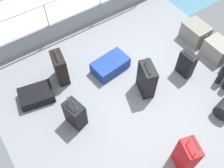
{
  "coord_description": "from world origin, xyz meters",
  "views": [
    {
      "loc": [
        2.18,
        -1.96,
        4.26
      ],
      "look_at": [
        -0.15,
        -0.36,
        0.25
      ],
      "focal_mm": 39.91,
      "sensor_mm": 36.0,
      "label": 1
    }
  ],
  "objects": [
    {
      "name": "suitcase_0",
      "position": [
        -1.02,
        -1.04,
        0.34
      ],
      "size": [
        0.47,
        0.3,
        0.77
      ],
      "color": "black",
      "rests_on": "ground_plane"
    },
    {
      "name": "suitcase_3",
      "position": [
        0.2,
        0.21,
        0.36
      ],
      "size": [
        0.5,
        0.36,
        0.84
      ],
      "color": "black",
      "rests_on": "ground_plane"
    },
    {
      "name": "railing_port",
      "position": [
        -2.17,
        0.0,
        0.78
      ],
      "size": [
        0.04,
        4.2,
        1.02
      ],
      "color": "silver",
      "rests_on": "ground_plane"
    },
    {
      "name": "suitcase_4",
      "position": [
        1.73,
        -0.21,
        0.36
      ],
      "size": [
        0.4,
        0.33,
        0.9
      ],
      "color": "red",
      "rests_on": "ground_plane"
    },
    {
      "name": "cargo_crate_0",
      "position": [
        -0.3,
        2.1,
        0.2
      ],
      "size": [
        0.61,
        0.45,
        0.41
      ],
      "color": "gray",
      "rests_on": "ground_plane"
    },
    {
      "name": "suitcase_5",
      "position": [
        0.04,
        -1.3,
        0.29
      ],
      "size": [
        0.41,
        0.32,
        0.74
      ],
      "color": "black",
      "rests_on": "ground_plane"
    },
    {
      "name": "ground_plane",
      "position": [
        0.0,
        0.0,
        -0.03
      ],
      "size": [
        4.4,
        5.2,
        0.06
      ],
      "primitive_type": "cube",
      "color": "gray"
    },
    {
      "name": "suitcase_2",
      "position": [
        0.32,
        1.18,
        0.29
      ],
      "size": [
        0.35,
        0.2,
        0.68
      ],
      "color": "black",
      "rests_on": "ground_plane"
    },
    {
      "name": "suitcase_6",
      "position": [
        -0.86,
        -1.69,
        0.1
      ],
      "size": [
        0.59,
        0.74,
        0.2
      ],
      "color": "black",
      "rests_on": "ground_plane"
    },
    {
      "name": "gunwale_port",
      "position": [
        -2.17,
        0.0,
        0.23
      ],
      "size": [
        0.06,
        5.2,
        0.45
      ],
      "primitive_type": "cube",
      "color": "gray",
      "rests_on": "ground_plane"
    },
    {
      "name": "cargo_crate_1",
      "position": [
        0.35,
        2.13,
        0.19
      ],
      "size": [
        0.57,
        0.43,
        0.39
      ],
      "color": "gray",
      "rests_on": "ground_plane"
    },
    {
      "name": "sea_wake",
      "position": [
        -3.6,
        0.0,
        -0.34
      ],
      "size": [
        12.0,
        12.0,
        0.01
      ],
      "color": "teal",
      "rests_on": "ground_plane"
    },
    {
      "name": "suitcase_1",
      "position": [
        -0.65,
        -0.07,
        0.13
      ],
      "size": [
        0.53,
        0.81,
        0.26
      ],
      "color": "navy",
      "rests_on": "ground_plane"
    }
  ]
}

